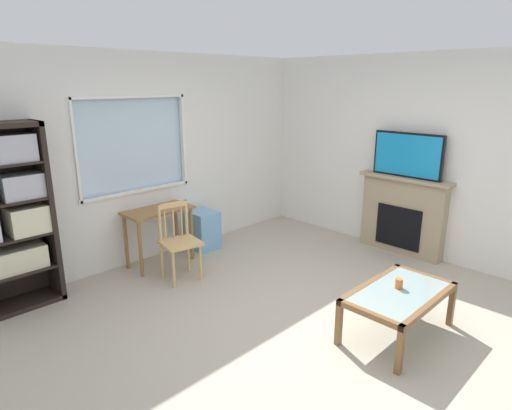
# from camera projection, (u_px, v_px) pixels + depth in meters

# --- Properties ---
(ground) EXTENTS (5.86, 6.06, 0.02)m
(ground) POSITION_uv_depth(u_px,v_px,m) (304.00, 323.00, 4.18)
(ground) COLOR #B2A893
(wall_back_with_window) EXTENTS (4.86, 0.15, 2.61)m
(wall_back_with_window) POSITION_uv_depth(u_px,v_px,m) (155.00, 159.00, 5.57)
(wall_back_with_window) COLOR silver
(wall_back_with_window) RESTS_ON ground
(wall_right) EXTENTS (0.12, 5.26, 2.61)m
(wall_right) POSITION_uv_depth(u_px,v_px,m) (429.00, 158.00, 5.51)
(wall_right) COLOR silver
(wall_right) RESTS_ON ground
(bookshelf) EXTENTS (0.90, 0.38, 1.88)m
(bookshelf) POSITION_uv_depth(u_px,v_px,m) (0.00, 214.00, 4.17)
(bookshelf) COLOR black
(bookshelf) RESTS_ON ground
(desk_under_window) EXTENTS (0.84, 0.44, 0.73)m
(desk_under_window) POSITION_uv_depth(u_px,v_px,m) (158.00, 219.00, 5.36)
(desk_under_window) COLOR olive
(desk_under_window) RESTS_ON ground
(wooden_chair) EXTENTS (0.48, 0.47, 0.90)m
(wooden_chair) POSITION_uv_depth(u_px,v_px,m) (179.00, 241.00, 5.01)
(wooden_chair) COLOR tan
(wooden_chair) RESTS_ON ground
(plastic_drawer_unit) EXTENTS (0.35, 0.40, 0.53)m
(plastic_drawer_unit) POSITION_uv_depth(u_px,v_px,m) (203.00, 230.00, 5.98)
(plastic_drawer_unit) COLOR #72ADDB
(plastic_drawer_unit) RESTS_ON ground
(fireplace) EXTENTS (0.26, 1.22, 1.05)m
(fireplace) POSITION_uv_depth(u_px,v_px,m) (402.00, 215.00, 5.76)
(fireplace) COLOR tan
(fireplace) RESTS_ON ground
(tv) EXTENTS (0.06, 0.92, 0.58)m
(tv) POSITION_uv_depth(u_px,v_px,m) (408.00, 155.00, 5.53)
(tv) COLOR black
(tv) RESTS_ON fireplace
(coffee_table) EXTENTS (1.07, 0.62, 0.44)m
(coffee_table) POSITION_uv_depth(u_px,v_px,m) (399.00, 297.00, 3.88)
(coffee_table) COLOR #8C9E99
(coffee_table) RESTS_ON ground
(sippy_cup) EXTENTS (0.07, 0.07, 0.09)m
(sippy_cup) POSITION_uv_depth(u_px,v_px,m) (399.00, 283.00, 3.91)
(sippy_cup) COLOR orange
(sippy_cup) RESTS_ON coffee_table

